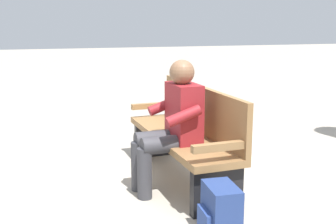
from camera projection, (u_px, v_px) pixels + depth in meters
ground_plane at (180, 179)px, 4.20m from camera, size 40.00×40.00×0.00m
bench_near at (187, 133)px, 4.13m from camera, size 1.83×0.60×0.90m
person_seated at (172, 123)px, 3.81m from camera, size 0.59×0.59×1.18m
backpack at (220, 213)px, 3.03m from camera, size 0.33×0.26×0.39m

